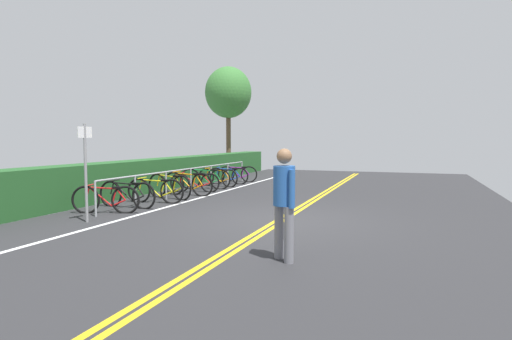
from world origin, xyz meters
name	(u,v)px	position (x,y,z in m)	size (l,w,h in m)	color
ground_plane	(281,221)	(0.00, 0.00, -0.03)	(30.21, 10.79, 0.05)	#2B2B2D
centre_line_yellow_inner	(285,220)	(0.00, -0.08, 0.00)	(27.19, 0.10, 0.00)	gold
centre_line_yellow_outer	(278,220)	(0.00, 0.08, 0.00)	(27.19, 0.10, 0.00)	gold
bike_lane_stripe_white	(153,211)	(0.00, 3.36, 0.00)	(27.19, 0.12, 0.00)	white
bike_rack	(191,174)	(3.36, 4.15, 0.64)	(9.00, 0.05, 0.85)	#9EA0A5
bicycle_0	(106,199)	(-0.66, 4.24, 0.34)	(0.65, 1.60, 0.72)	black
bicycle_1	(127,194)	(0.21, 4.28, 0.35)	(0.46, 1.78, 0.74)	black
bicycle_2	(155,191)	(1.19, 4.06, 0.35)	(0.46, 1.74, 0.74)	black
bicycle_3	(169,186)	(2.04, 4.15, 0.37)	(0.58, 1.77, 0.79)	black
bicycle_4	(188,184)	(2.91, 4.00, 0.37)	(0.46, 1.82, 0.79)	black
bicycle_5	(195,182)	(3.77, 4.22, 0.33)	(0.59, 1.67, 0.70)	black
bicycle_6	(205,179)	(4.65, 4.28, 0.37)	(0.59, 1.83, 0.79)	black
bicycle_7	(218,177)	(5.59, 4.22, 0.34)	(0.46, 1.75, 0.73)	black
bicycle_8	(228,176)	(6.47, 4.19, 0.33)	(0.51, 1.64, 0.71)	black
bicycle_9	(238,174)	(7.38, 4.16, 0.34)	(0.63, 1.60, 0.72)	black
pedestrian	(284,197)	(-2.99, -0.95, 0.95)	(0.35, 0.39, 1.65)	slate
sign_post_near	(85,163)	(-1.71, 3.86, 1.28)	(0.36, 0.08, 2.12)	gray
hedge_backdrop	(170,172)	(4.86, 5.86, 0.55)	(17.95, 0.91, 1.10)	#235626
tree_mid	(228,93)	(12.28, 6.76, 4.32)	(2.53, 2.53, 5.74)	brown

